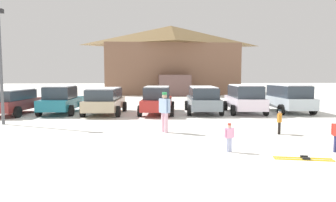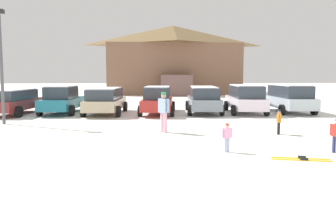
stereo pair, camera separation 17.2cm
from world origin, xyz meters
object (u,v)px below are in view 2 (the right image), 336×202
(skier_child_in_pink_snowsuit, at_px, (227,136))
(parked_grey_wagon, at_px, (203,99))
(ski_lodge, at_px, (173,59))
(parked_red_sedan, at_px, (158,100))
(skier_child_in_red_jacket, at_px, (336,134))
(lamp_post, at_px, (1,60))
(parked_maroon_van, at_px, (14,101))
(skier_adult_in_blue_parka, at_px, (164,110))
(pair_of_skis, at_px, (301,159))
(skier_child_in_orange_jacket, at_px, (279,121))
(parked_teal_hatchback, at_px, (62,100))
(parked_silver_wagon, at_px, (289,98))
(parked_beige_suv, at_px, (105,100))
(parked_white_suv, at_px, (245,98))

(skier_child_in_pink_snowsuit, bearing_deg, parked_grey_wagon, 84.39)
(ski_lodge, height_order, skier_child_in_pink_snowsuit, ski_lodge)
(parked_red_sedan, xyz_separation_m, skier_child_in_red_jacket, (5.22, -9.66, -0.25))
(ski_lodge, distance_m, lamp_post, 26.18)
(ski_lodge, distance_m, skier_child_in_red_jacket, 30.67)
(parked_maroon_van, xyz_separation_m, skier_child_in_pink_snowsuit, (10.57, -9.42, -0.33))
(ski_lodge, bearing_deg, skier_adult_in_blue_parka, -94.90)
(ski_lodge, height_order, lamp_post, ski_lodge)
(lamp_post, bearing_deg, skier_child_in_red_jacket, -25.65)
(pair_of_skis, bearing_deg, skier_child_in_orange_jacket, 76.20)
(skier_adult_in_blue_parka, distance_m, skier_child_in_pink_snowsuit, 3.79)
(parked_teal_hatchback, bearing_deg, parked_maroon_van, -171.07)
(parked_maroon_van, bearing_deg, parked_silver_wagon, 0.36)
(parked_beige_suv, distance_m, parked_silver_wagon, 11.52)
(parked_grey_wagon, height_order, pair_of_skis, parked_grey_wagon)
(skier_adult_in_blue_parka, bearing_deg, skier_child_in_orange_jacket, -8.35)
(parked_teal_hatchback, bearing_deg, skier_child_in_pink_snowsuit, -51.46)
(parked_maroon_van, xyz_separation_m, skier_child_in_red_jacket, (13.86, -9.71, -0.24))
(skier_adult_in_blue_parka, relative_size, pair_of_skis, 1.02)
(parked_silver_wagon, bearing_deg, ski_lodge, 106.14)
(parked_maroon_van, height_order, parked_teal_hatchback, parked_teal_hatchback)
(parked_maroon_van, bearing_deg, skier_child_in_red_jacket, -35.02)
(ski_lodge, xyz_separation_m, parked_maroon_van, (-11.04, -20.59, -3.57))
(skier_child_in_red_jacket, bearing_deg, lamp_post, 154.35)
(parked_maroon_van, xyz_separation_m, parked_grey_wagon, (11.52, 0.24, 0.06))
(pair_of_skis, xyz_separation_m, lamp_post, (-11.36, 6.77, 3.06))
(parked_teal_hatchback, distance_m, parked_beige_suv, 2.77)
(parked_maroon_van, bearing_deg, parked_beige_suv, -0.65)
(parked_grey_wagon, distance_m, pair_of_skis, 10.67)
(parked_white_suv, relative_size, skier_child_in_red_jacket, 4.23)
(parked_white_suv, bearing_deg, parked_teal_hatchback, 177.77)
(skier_child_in_pink_snowsuit, bearing_deg, skier_child_in_red_jacket, -5.03)
(lamp_post, bearing_deg, skier_child_in_orange_jacket, -14.72)
(parked_teal_hatchback, xyz_separation_m, parked_silver_wagon, (14.25, -0.32, 0.09))
(parked_beige_suv, bearing_deg, parked_white_suv, 0.32)
(ski_lodge, height_order, skier_adult_in_blue_parka, ski_lodge)
(skier_child_in_orange_jacket, bearing_deg, parked_white_suv, 83.44)
(parked_maroon_van, distance_m, pair_of_skis, 16.22)
(parked_grey_wagon, xyz_separation_m, pair_of_skis, (0.94, -10.59, -0.88))
(parked_teal_hatchback, distance_m, skier_child_in_pink_snowsuit, 12.60)
(skier_child_in_pink_snowsuit, relative_size, pair_of_skis, 0.55)
(parked_maroon_van, bearing_deg, skier_child_in_pink_snowsuit, -41.71)
(parked_red_sedan, height_order, lamp_post, lamp_post)
(parked_grey_wagon, distance_m, parked_white_suv, 2.61)
(parked_grey_wagon, xyz_separation_m, parked_white_suv, (2.60, -0.25, 0.05))
(parked_beige_suv, xyz_separation_m, pair_of_skis, (7.01, -10.29, -0.85))
(skier_adult_in_blue_parka, bearing_deg, skier_child_in_pink_snowsuit, -61.12)
(parked_beige_suv, bearing_deg, parked_silver_wagon, 0.84)
(parked_red_sedan, distance_m, parked_grey_wagon, 2.90)
(pair_of_skis, bearing_deg, skier_child_in_red_jacket, 24.82)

